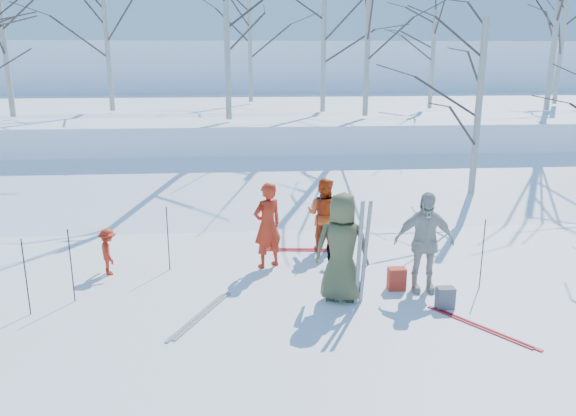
{
  "coord_description": "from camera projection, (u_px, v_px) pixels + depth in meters",
  "views": [
    {
      "loc": [
        -0.87,
        -9.17,
        4.22
      ],
      "look_at": [
        0.0,
        1.5,
        1.3
      ],
      "focal_mm": 35.0,
      "sensor_mm": 36.0,
      "label": 1
    }
  ],
  "objects": [
    {
      "name": "ground",
      "position": [
        295.0,
        300.0,
        10.0
      ],
      "size": [
        120.0,
        120.0,
        0.0
      ],
      "primitive_type": "plane",
      "color": "white",
      "rests_on": "ground"
    },
    {
      "name": "snow_ramp",
      "position": [
        273.0,
        197.0,
        16.69
      ],
      "size": [
        70.0,
        9.49,
        4.12
      ],
      "primitive_type": "cube",
      "rotation": [
        0.3,
        0.0,
        0.0
      ],
      "color": "white",
      "rests_on": "ground"
    },
    {
      "name": "snow_plateau",
      "position": [
        261.0,
        127.0,
        26.08
      ],
      "size": [
        70.0,
        18.0,
        2.2
      ],
      "primitive_type": "cube",
      "color": "white",
      "rests_on": "ground"
    },
    {
      "name": "far_hill",
      "position": [
        252.0,
        83.0,
        46.01
      ],
      "size": [
        90.0,
        30.0,
        6.0
      ],
      "primitive_type": "cube",
      "color": "white",
      "rests_on": "ground"
    },
    {
      "name": "skier_olive_center",
      "position": [
        342.0,
        247.0,
        9.79
      ],
      "size": [
        1.08,
        0.83,
        1.96
      ],
      "primitive_type": "imported",
      "rotation": [
        0.0,
        0.0,
        2.9
      ],
      "color": "#494C2D",
      "rests_on": "ground"
    },
    {
      "name": "skier_red_north",
      "position": [
        267.0,
        225.0,
        11.38
      ],
      "size": [
        0.77,
        0.69,
        1.77
      ],
      "primitive_type": "imported",
      "rotation": [
        0.0,
        0.0,
        3.68
      ],
      "color": "#B32410",
      "rests_on": "ground"
    },
    {
      "name": "skier_redor_behind",
      "position": [
        324.0,
        214.0,
        12.4
      ],
      "size": [
        1.0,
        0.95,
        1.64
      ],
      "primitive_type": "imported",
      "rotation": [
        0.0,
        0.0,
        2.59
      ],
      "color": "red",
      "rests_on": "ground"
    },
    {
      "name": "skier_red_seated",
      "position": [
        108.0,
        252.0,
        11.09
      ],
      "size": [
        0.54,
        0.69,
        0.94
      ],
      "primitive_type": "imported",
      "rotation": [
        0.0,
        0.0,
        1.94
      ],
      "color": "#B32410",
      "rests_on": "ground"
    },
    {
      "name": "skier_cream_east",
      "position": [
        424.0,
        242.0,
        10.2
      ],
      "size": [
        1.12,
        0.52,
        1.88
      ],
      "primitive_type": "imported",
      "rotation": [
        0.0,
        0.0,
        -0.05
      ],
      "color": "beige",
      "rests_on": "ground"
    },
    {
      "name": "dog",
      "position": [
        337.0,
        258.0,
        11.41
      ],
      "size": [
        0.6,
        0.54,
        0.47
      ],
      "primitive_type": "imported",
      "rotation": [
        0.0,
        0.0,
        4.05
      ],
      "color": "black",
      "rests_on": "ground"
    },
    {
      "name": "upright_ski_left",
      "position": [
        359.0,
        254.0,
        9.56
      ],
      "size": [
        0.11,
        0.17,
        1.9
      ],
      "primitive_type": "cube",
      "rotation": [
        0.07,
        0.0,
        0.29
      ],
      "color": "silver",
      "rests_on": "ground"
    },
    {
      "name": "upright_ski_right",
      "position": [
        365.0,
        253.0,
        9.6
      ],
      "size": [
        0.15,
        0.23,
        1.89
      ],
      "primitive_type": "cube",
      "rotation": [
        0.1,
        0.0,
        0.41
      ],
      "color": "silver",
      "rests_on": "ground"
    },
    {
      "name": "ski_pair_a",
      "position": [
        481.0,
        327.0,
        8.99
      ],
      "size": [
        1.98,
        2.09,
        0.02
      ],
      "primitive_type": null,
      "rotation": [
        0.0,
        0.0,
        0.61
      ],
      "color": "red",
      "rests_on": "ground"
    },
    {
      "name": "ski_pair_c",
      "position": [
        307.0,
        250.0,
        12.56
      ],
      "size": [
        0.61,
        1.94,
        0.02
      ],
      "primitive_type": null,
      "rotation": [
        0.0,
        0.0,
        1.46
      ],
      "color": "red",
      "rests_on": "ground"
    },
    {
      "name": "ski_pair_d",
      "position": [
        201.0,
        316.0,
        9.39
      ],
      "size": [
        1.67,
        2.05,
        0.02
      ],
      "primitive_type": null,
      "rotation": [
        0.0,
        0.0,
        -0.44
      ],
      "color": "silver",
      "rests_on": "ground"
    },
    {
      "name": "ski_pole_a",
      "position": [
        71.0,
        266.0,
        9.79
      ],
      "size": [
        0.02,
        0.02,
        1.34
      ],
      "primitive_type": "cylinder",
      "color": "black",
      "rests_on": "ground"
    },
    {
      "name": "ski_pole_b",
      "position": [
        168.0,
        239.0,
        11.24
      ],
      "size": [
        0.02,
        0.02,
        1.34
      ],
      "primitive_type": "cylinder",
      "color": "black",
      "rests_on": "ground"
    },
    {
      "name": "ski_pole_c",
      "position": [
        26.0,
        277.0,
        9.28
      ],
      "size": [
        0.02,
        0.02,
        1.34
      ],
      "primitive_type": "cylinder",
      "color": "black",
      "rests_on": "ground"
    },
    {
      "name": "ski_pole_d",
      "position": [
        320.0,
        224.0,
        12.22
      ],
      "size": [
        0.02,
        0.02,
        1.34
      ],
      "primitive_type": "cylinder",
      "color": "black",
      "rests_on": "ground"
    },
    {
      "name": "ski_pole_e",
      "position": [
        482.0,
        254.0,
        10.35
      ],
      "size": [
        0.02,
        0.02,
        1.34
      ],
      "primitive_type": "cylinder",
      "color": "black",
      "rests_on": "ground"
    },
    {
      "name": "ski_pole_f",
      "position": [
        317.0,
        228.0,
        11.92
      ],
      "size": [
        0.02,
        0.02,
        1.34
      ],
      "primitive_type": "cylinder",
      "color": "black",
      "rests_on": "ground"
    },
    {
      "name": "backpack_red",
      "position": [
        397.0,
        279.0,
        10.41
      ],
      "size": [
        0.32,
        0.22,
        0.42
      ],
      "primitive_type": "cube",
      "color": "red",
      "rests_on": "ground"
    },
    {
      "name": "backpack_grey",
      "position": [
        445.0,
        298.0,
        9.65
      ],
      "size": [
        0.3,
        0.2,
        0.38
      ],
      "primitive_type": "cube",
      "color": "#56575D",
      "rests_on": "ground"
    },
    {
      "name": "backpack_dark",
      "position": [
        336.0,
        242.0,
        12.51
      ],
      "size": [
        0.34,
        0.24,
        0.4
      ],
      "primitive_type": "cube",
      "color": "black",
      "rests_on": "ground"
    },
    {
      "name": "birch_plateau_a",
      "position": [
        368.0,
        36.0,
        18.72
      ],
      "size": [
        4.31,
        4.31,
        5.3
      ],
      "primitive_type": null,
      "color": "silver",
      "rests_on": "snow_plateau"
    },
    {
      "name": "birch_plateau_b",
      "position": [
        324.0,
        42.0,
        20.15
      ],
      "size": [
        4.09,
        4.09,
        4.99
      ],
      "primitive_type": null,
      "color": "silver",
      "rests_on": "snow_plateau"
    },
    {
      "name": "birch_plateau_c",
      "position": [
        563.0,
        34.0,
        23.42
      ],
      "size": [
        4.64,
        4.64,
        5.77
      ],
      "primitive_type": null,
      "color": "silver",
      "rests_on": "snow_plateau"
    },
    {
      "name": "birch_plateau_d",
      "position": [
        250.0,
        39.0,
        24.54
      ],
      "size": [
        4.39,
        4.39,
        5.41
      ],
      "primitive_type": null,
      "color": "silver",
      "rests_on": "snow_plateau"
    },
    {
      "name": "birch_plateau_f",
      "position": [
        226.0,
        22.0,
        17.55
      ],
      "size": [
        4.82,
        4.82,
        6.03
      ],
      "primitive_type": null,
      "color": "silver",
      "rests_on": "snow_plateau"
    },
    {
      "name": "birch_plateau_g",
      "position": [
        433.0,
        58.0,
        21.62
      ],
      "size": [
        3.29,
        3.29,
        3.84
      ],
      "primitive_type": null,
      "color": "silver",
      "rests_on": "snow_plateau"
    },
    {
      "name": "birch_plateau_i",
      "position": [
        558.0,
        13.0,
        20.5
      ],
      "size": [
        5.51,
        5.51,
        7.02
      ],
      "primitive_type": null,
      "color": "silver",
      "rests_on": "snow_plateau"
    },
    {
      "name": "birch_plateau_j",
      "position": [
        2.0,
        30.0,
        18.35
      ],
      "size": [
        4.55,
        4.55,
        5.64
      ],
      "primitive_type": null,
      "color": "silver",
      "rests_on": "snow_plateau"
    },
    {
      "name": "birch_plateau_k",
      "position": [
        107.0,
        34.0,
        20.43
      ],
      "size": [
        4.47,
        4.47,
        5.52
      ],
      "primitive_type": null,
      "color": "silver",
      "rests_on": "snow_plateau"
    },
    {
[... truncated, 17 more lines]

